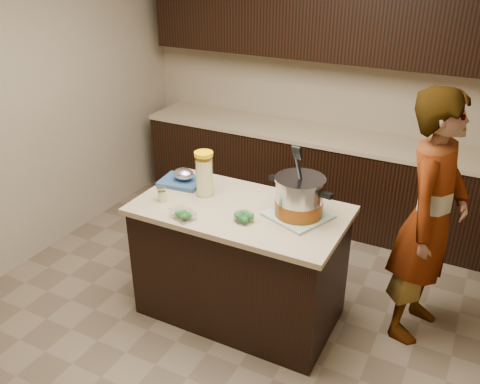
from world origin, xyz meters
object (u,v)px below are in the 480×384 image
at_px(person, 430,220).
at_px(island, 240,262).
at_px(lemonade_pitcher, 204,175).
at_px(stock_pot, 299,199).

bearing_deg(person, island, 121.48).
xyz_separation_m(island, person, (1.19, 0.45, 0.44)).
bearing_deg(lemonade_pitcher, island, -11.31).
distance_m(lemonade_pitcher, person, 1.56).
bearing_deg(stock_pot, island, -159.02).
bearing_deg(island, person, 20.53).
bearing_deg(island, lemonade_pitcher, 168.69).
relative_size(island, stock_pot, 3.07).
relative_size(island, person, 0.82).
xyz_separation_m(island, stock_pot, (0.40, 0.07, 0.58)).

